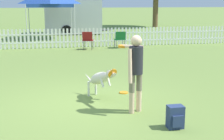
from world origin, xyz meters
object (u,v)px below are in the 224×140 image
handler_person (135,65)px  leaping_dog (101,78)px  folding_chair_center (120,38)px  backpack_on_grass (175,117)px  folding_chair_green_right (88,39)px  equipment_trailer (74,14)px  frisbee_near_handler (124,93)px

handler_person → leaping_dog: 1.25m
folding_chair_center → backpack_on_grass: bearing=83.5°
leaping_dog → folding_chair_green_right: bearing=-122.4°
backpack_on_grass → folding_chair_green_right: (-0.33, 9.63, 0.31)m
leaping_dog → equipment_trailer: size_ratio=0.23×
handler_person → frisbee_near_handler: handler_person is taller
folding_chair_center → leaping_dog: bearing=74.6°
leaping_dog → backpack_on_grass: 2.25m
leaping_dog → folding_chair_green_right: (0.69, 7.64, 0.03)m
backpack_on_grass → frisbee_near_handler: bearing=99.2°
handler_person → folding_chair_center: handler_person is taller
handler_person → folding_chair_green_right: (0.16, 8.66, -0.47)m
leaping_dog → equipment_trailer: bearing=-120.1°
frisbee_near_handler → equipment_trailer: size_ratio=0.05×
backpack_on_grass → folding_chair_green_right: bearing=91.9°
handler_person → backpack_on_grass: handler_person is taller
folding_chair_center → handler_person: bearing=79.7°
backpack_on_grass → folding_chair_center: 9.92m
equipment_trailer → leaping_dog: bearing=-84.3°
handler_person → frisbee_near_handler: bearing=58.3°
handler_person → folding_chair_center: 9.04m
folding_chair_green_right → equipment_trailer: bearing=-73.3°
folding_chair_center → frisbee_near_handler: bearing=78.5°
folding_chair_green_right → equipment_trailer: equipment_trailer is taller
handler_person → folding_chair_center: bearing=51.5°
leaping_dog → folding_chair_green_right: folding_chair_green_right is taller
backpack_on_grass → equipment_trailer: bearing=90.8°
leaping_dog → frisbee_near_handler: leaping_dog is taller
frisbee_near_handler → equipment_trailer: equipment_trailer is taller
handler_person → equipment_trailer: (0.23, 16.42, 0.43)m
leaping_dog → equipment_trailer: 15.45m
frisbee_near_handler → folding_chair_green_right: bearing=89.6°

